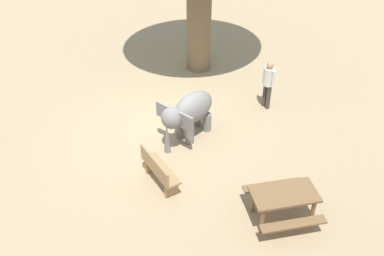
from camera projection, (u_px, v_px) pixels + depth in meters
name	position (u px, v px, depth m)	size (l,w,h in m)	color
ground_plane	(165.00, 129.00, 12.85)	(60.00, 60.00, 0.00)	tan
elephant	(189.00, 112.00, 12.06)	(1.91, 1.62, 1.36)	slate
person_handler	(268.00, 81.00, 13.30)	(0.32, 0.50, 1.62)	#3F3833
wooden_bench	(159.00, 170.00, 10.68)	(0.62, 1.45, 0.88)	#9E7A51
picnic_table_near	(284.00, 199.00, 9.71)	(1.75, 1.73, 0.78)	brown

